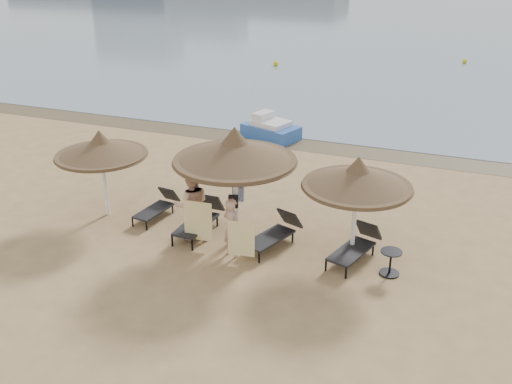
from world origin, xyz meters
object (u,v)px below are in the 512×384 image
side_table (390,263)px  pedal_boat (270,129)px  palapa_center (235,151)px  person_left (191,200)px  lounger_far_right (356,245)px  lounger_near_right (275,232)px  palapa_right (357,178)px  lounger_near_left (201,218)px  person_right (232,223)px  lounger_far_left (158,206)px  palapa_left (101,148)px

side_table → pedal_boat: bearing=125.4°
side_table → palapa_center: bearing=176.4°
person_left → lounger_far_right: bearing=156.7°
lounger_near_right → person_left: person_left is taller
palapa_right → person_left: bearing=-171.3°
lounger_near_right → side_table: (3.09, -0.38, -0.08)m
lounger_near_left → person_right: person_right is taller
lounger_far_left → lounger_near_left: lounger_near_left is taller
pedal_boat → person_right: bearing=-56.7°
person_right → pedal_boat: person_right is taller
palapa_right → lounger_far_right: 1.80m
lounger_near_left → person_left: 0.91m
lounger_far_left → person_right: size_ratio=0.92×
palapa_center → person_right: bearing=-73.9°
palapa_center → pedal_boat: palapa_center is taller
lounger_near_right → side_table: lounger_near_right is taller
lounger_near_right → lounger_far_right: size_ratio=0.99×
palapa_center → person_left: palapa_center is taller
palapa_right → lounger_far_left: palapa_right is taller
lounger_far_left → side_table: bearing=0.6°
palapa_center → lounger_far_right: bearing=3.5°
palapa_left → pedal_boat: (2.11, 8.43, -1.70)m
palapa_right → person_right: palapa_right is taller
person_left → pedal_boat: bearing=-114.6°
palapa_left → lounger_near_left: 3.48m
side_table → lounger_near_right: bearing=172.9°
palapa_left → lounger_far_left: palapa_left is taller
lounger_near_left → lounger_near_right: (2.21, -0.01, -0.03)m
palapa_left → palapa_center: size_ratio=0.82×
palapa_center → palapa_left: bearing=178.8°
lounger_near_left → person_left: person_left is taller
lounger_near_left → lounger_far_right: bearing=2.2°
palapa_left → side_table: 8.54m
palapa_left → person_right: palapa_left is taller
lounger_near_right → person_right: bearing=-113.7°
lounger_far_right → lounger_near_left: bearing=-162.5°
side_table → lounger_far_right: bearing=153.8°
lounger_near_right → side_table: bearing=12.4°
side_table → palapa_left: bearing=177.6°
side_table → person_left: (-5.30, -0.10, 0.87)m
lounger_far_left → lounger_far_right: (5.94, -0.32, 0.04)m
lounger_far_right → person_left: bearing=-156.1°
pedal_boat → person_left: bearing=-64.5°
palapa_center → lounger_far_right: (3.24, 0.20, -2.18)m
palapa_right → lounger_near_left: size_ratio=1.36×
lounger_near_left → person_right: size_ratio=1.08×
person_left → pedal_boat: 8.96m
side_table → person_right: 4.03m
palapa_center → person_left: size_ratio=1.39×
palapa_right → lounger_far_left: 6.11m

